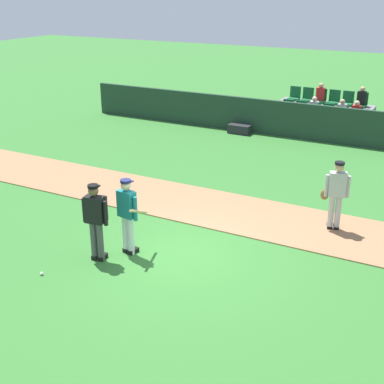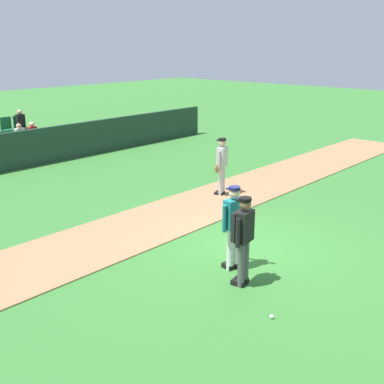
{
  "view_description": "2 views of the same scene",
  "coord_description": "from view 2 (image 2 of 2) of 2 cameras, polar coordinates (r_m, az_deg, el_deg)",
  "views": [
    {
      "loc": [
        5.01,
        -9.05,
        5.64
      ],
      "look_at": [
        -0.2,
        0.82,
        1.18
      ],
      "focal_mm": 48.82,
      "sensor_mm": 36.0,
      "label": 1
    },
    {
      "loc": [
        -8.36,
        -5.98,
        4.44
      ],
      "look_at": [
        -0.42,
        1.23,
        1.13
      ],
      "focal_mm": 45.23,
      "sensor_mm": 36.0,
      "label": 2
    }
  ],
  "objects": [
    {
      "name": "umpire_home_plate",
      "position": [
        9.1,
        6.05,
        -5.2
      ],
      "size": [
        0.58,
        0.35,
        1.76
      ],
      "color": "#4C4C4C",
      "rests_on": "ground"
    },
    {
      "name": "runner_grey_jersey",
      "position": [
        14.53,
        3.5,
        3.24
      ],
      "size": [
        0.67,
        0.39,
        1.76
      ],
      "color": "#B2B2B2",
      "rests_on": "ground"
    },
    {
      "name": "dugout_fence",
      "position": [
        18.76,
        -20.32,
        4.55
      ],
      "size": [
        20.0,
        0.16,
        1.39
      ],
      "primitive_type": "cube",
      "color": "#1E3828",
      "rests_on": "ground"
    },
    {
      "name": "ground_plane",
      "position": [
        11.2,
        6.18,
        -6.34
      ],
      "size": [
        80.0,
        80.0,
        0.0
      ],
      "primitive_type": "plane",
      "color": "#33702D"
    },
    {
      "name": "infield_dirt_path",
      "position": [
        12.79,
        -3.35,
        -3.14
      ],
      "size": [
        28.0,
        2.4,
        0.03
      ],
      "primitive_type": "cube",
      "color": "#9E704C",
      "rests_on": "ground"
    },
    {
      "name": "batter_teal_jersey",
      "position": [
        9.74,
        4.93,
        -3.83
      ],
      "size": [
        0.64,
        0.8,
        1.76
      ],
      "color": "white",
      "rests_on": "ground"
    },
    {
      "name": "baseball",
      "position": [
        8.51,
        9.39,
        -14.3
      ],
      "size": [
        0.07,
        0.07,
        0.07
      ],
      "primitive_type": "sphere",
      "color": "white",
      "rests_on": "ground"
    }
  ]
}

